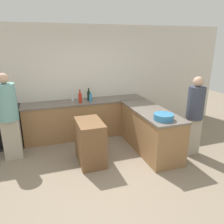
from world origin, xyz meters
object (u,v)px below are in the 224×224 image
object	(u,v)px
wine_bottle_dark	(89,95)
dish_soap_bottle	(91,98)
range_oven	(5,127)
island_table	(90,142)
vinegar_bottle_clear	(73,97)
hot_sauce_bottle	(80,98)
person_by_range	(9,115)
mixing_bowl	(164,117)
person_at_peninsula	(194,114)

from	to	relation	value
wine_bottle_dark	dish_soap_bottle	xyz separation A→B (m)	(0.01, -0.14, -0.03)
range_oven	island_table	bearing A→B (deg)	-38.06
vinegar_bottle_clear	hot_sauce_bottle	world-z (taller)	hot_sauce_bottle
dish_soap_bottle	person_by_range	size ratio (longest dim) A/B	0.14
range_oven	dish_soap_bottle	xyz separation A→B (m)	(1.97, -0.12, 0.55)
wine_bottle_dark	range_oven	bearing A→B (deg)	-179.19
range_oven	mixing_bowl	bearing A→B (deg)	-31.32
hot_sauce_bottle	person_by_range	distance (m)	1.60
wine_bottle_dark	person_at_peninsula	bearing A→B (deg)	-42.74
dish_soap_bottle	person_at_peninsula	size ratio (longest dim) A/B	0.14
island_table	person_by_range	bearing A→B (deg)	155.86
mixing_bowl	person_by_range	distance (m)	2.98
island_table	hot_sauce_bottle	size ratio (longest dim) A/B	2.72
mixing_bowl	person_at_peninsula	world-z (taller)	person_at_peninsula
mixing_bowl	person_by_range	bearing A→B (deg)	157.33
island_table	mixing_bowl	size ratio (longest dim) A/B	2.31
mixing_bowl	island_table	bearing A→B (deg)	159.03
dish_soap_bottle	hot_sauce_bottle	world-z (taller)	hot_sauce_bottle
mixing_bowl	person_at_peninsula	distance (m)	0.84
dish_soap_bottle	range_oven	bearing A→B (deg)	176.65
wine_bottle_dark	hot_sauce_bottle	bearing A→B (deg)	-145.51
island_table	person_at_peninsula	size ratio (longest dim) A/B	0.52
island_table	dish_soap_bottle	world-z (taller)	dish_soap_bottle
range_oven	island_table	world-z (taller)	range_oven
dish_soap_bottle	person_by_range	bearing A→B (deg)	-163.12
range_oven	vinegar_bottle_clear	world-z (taller)	vinegar_bottle_clear
mixing_bowl	hot_sauce_bottle	size ratio (longest dim) A/B	1.17
island_table	dish_soap_bottle	bearing A→B (deg)	75.55
wine_bottle_dark	dish_soap_bottle	world-z (taller)	wine_bottle_dark
person_at_peninsula	island_table	bearing A→B (deg)	170.74
mixing_bowl	hot_sauce_bottle	world-z (taller)	hot_sauce_bottle
range_oven	mixing_bowl	xyz separation A→B (m)	(2.96, -1.80, 0.51)
island_table	person_by_range	world-z (taller)	person_by_range
range_oven	island_table	distance (m)	2.12
dish_soap_bottle	hot_sauce_bottle	bearing A→B (deg)	-174.20
wine_bottle_dark	person_by_range	distance (m)	1.88
vinegar_bottle_clear	dish_soap_bottle	bearing A→B (deg)	-19.13
island_table	hot_sauce_bottle	world-z (taller)	hot_sauce_bottle
island_table	wine_bottle_dark	xyz separation A→B (m)	(0.30, 1.33, 0.61)
vinegar_bottle_clear	person_by_range	xyz separation A→B (m)	(-1.36, -0.68, -0.08)
vinegar_bottle_clear	mixing_bowl	bearing A→B (deg)	-52.62
wine_bottle_dark	person_by_range	xyz separation A→B (m)	(-1.76, -0.68, -0.09)
island_table	person_at_peninsula	world-z (taller)	person_at_peninsula
wine_bottle_dark	hot_sauce_bottle	xyz separation A→B (m)	(-0.25, -0.17, 0.01)
mixing_bowl	person_at_peninsula	bearing A→B (deg)	10.42
range_oven	person_by_range	bearing A→B (deg)	-72.31
range_oven	hot_sauce_bottle	bearing A→B (deg)	-4.71
vinegar_bottle_clear	person_at_peninsula	world-z (taller)	person_at_peninsula
vinegar_bottle_clear	person_by_range	world-z (taller)	person_by_range
person_by_range	island_table	bearing A→B (deg)	-24.14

